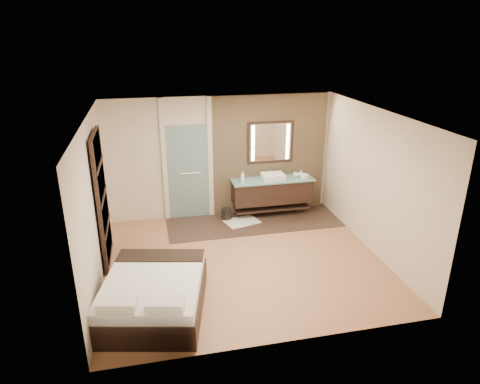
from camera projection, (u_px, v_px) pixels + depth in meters
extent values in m
plane|color=#AF7249|center=(244.00, 261.00, 7.91)|extent=(5.00, 5.00, 0.00)
cube|color=#34261C|center=(254.00, 222.00, 9.48)|extent=(3.80, 1.30, 0.01)
cube|color=tan|center=(269.00, 155.00, 9.66)|extent=(2.60, 0.08, 2.70)
cube|color=black|center=(272.00, 191.00, 9.67)|extent=(1.80, 0.50, 0.50)
cube|color=black|center=(272.00, 207.00, 9.81)|extent=(1.71, 0.45, 0.04)
cube|color=#81C5B6|center=(273.00, 180.00, 9.55)|extent=(1.85, 0.55, 0.03)
cube|color=white|center=(273.00, 177.00, 9.53)|extent=(0.50, 0.38, 0.13)
cylinder|color=silver|center=(270.00, 173.00, 9.69)|extent=(0.03, 0.03, 0.18)
cylinder|color=silver|center=(271.00, 170.00, 9.63)|extent=(0.02, 0.10, 0.02)
cube|color=black|center=(270.00, 142.00, 9.50)|extent=(1.06, 0.03, 0.96)
cube|color=white|center=(270.00, 142.00, 9.49)|extent=(0.94, 0.01, 0.84)
cube|color=#FFF1BF|center=(253.00, 143.00, 9.40)|extent=(0.07, 0.01, 0.80)
cube|color=#FFF1BF|center=(288.00, 141.00, 9.57)|extent=(0.07, 0.01, 0.80)
cube|color=#A7D3D1|center=(188.00, 173.00, 9.38)|extent=(0.90, 0.05, 2.10)
cylinder|color=silver|center=(191.00, 173.00, 9.35)|extent=(0.45, 0.03, 0.03)
cube|color=beige|center=(164.00, 161.00, 9.18)|extent=(0.10, 0.08, 2.70)
cube|color=beige|center=(210.00, 158.00, 9.38)|extent=(0.10, 0.08, 2.70)
cube|color=black|center=(102.00, 200.00, 7.53)|extent=(0.06, 1.20, 2.40)
cube|color=beige|center=(108.00, 241.00, 7.84)|extent=(0.02, 1.06, 0.52)
cube|color=beige|center=(105.00, 212.00, 7.62)|extent=(0.02, 1.06, 0.52)
cube|color=beige|center=(101.00, 181.00, 7.41)|extent=(0.02, 1.06, 0.52)
cube|color=beige|center=(97.00, 148.00, 7.20)|extent=(0.02, 1.06, 0.52)
cube|color=black|center=(154.00, 299.00, 6.46)|extent=(1.80, 2.08, 0.40)
cube|color=white|center=(153.00, 283.00, 6.36)|extent=(1.75, 2.02, 0.16)
cube|color=black|center=(161.00, 256.00, 6.96)|extent=(1.45, 0.70, 0.04)
cube|color=white|center=(118.00, 304.00, 5.63)|extent=(0.54, 0.37, 0.13)
cube|color=white|center=(166.00, 304.00, 5.63)|extent=(0.54, 0.37, 0.13)
cube|color=white|center=(242.00, 222.00, 9.46)|extent=(0.83, 0.68, 0.02)
cylinder|color=black|center=(226.00, 214.00, 9.55)|extent=(0.23, 0.23, 0.27)
cube|color=white|center=(305.00, 177.00, 9.57)|extent=(0.14, 0.14, 0.10)
imported|color=white|center=(243.00, 177.00, 9.36)|extent=(0.12, 0.12, 0.24)
imported|color=#B2B2B2|center=(243.00, 176.00, 9.47)|extent=(0.10, 0.10, 0.18)
imported|color=silver|center=(301.00, 173.00, 9.67)|extent=(0.17, 0.17, 0.17)
imported|color=white|center=(296.00, 175.00, 9.68)|extent=(0.16, 0.16, 0.10)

